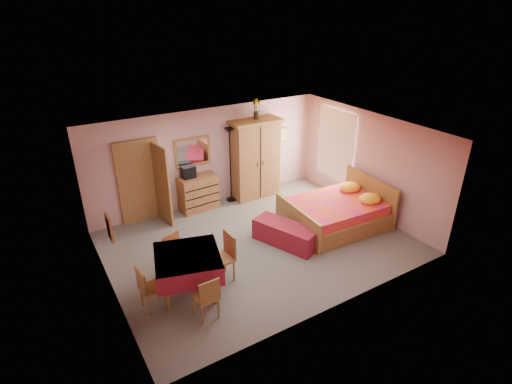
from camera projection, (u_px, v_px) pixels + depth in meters
floor at (259, 243)px, 9.14m from camera, size 6.50×6.50×0.00m
ceiling at (259, 134)px, 8.02m from camera, size 6.50×6.50×0.00m
wall_back at (209, 157)px, 10.51m from camera, size 6.50×0.10×2.60m
wall_front at (338, 247)px, 6.65m from camera, size 6.50×0.10×2.60m
wall_left at (103, 233)px, 7.06m from camera, size 0.10×5.00×2.60m
wall_right at (368, 163)px, 10.10m from camera, size 0.10×5.00×2.60m
doorway at (140, 182)px, 9.71m from camera, size 1.06×0.12×2.15m
window at (336, 145)px, 10.94m from camera, size 0.08×1.40×1.95m
picture_left at (109, 228)px, 6.43m from camera, size 0.04×0.32×0.42m
picture_back at (284, 134)px, 11.48m from camera, size 0.30×0.04×0.40m
chest_of_drawers at (198, 193)px, 10.46m from camera, size 1.03×0.56×0.94m
wall_mirror at (192, 152)px, 10.16m from camera, size 0.95×0.08×0.75m
stereo at (188, 172)px, 10.11m from camera, size 0.35×0.26×0.31m
floor_lamp at (230, 165)px, 10.68m from camera, size 0.30×0.30×2.07m
wardrobe at (255, 159)px, 10.95m from camera, size 1.41×0.74×2.20m
sunflower_vase at (256, 109)px, 10.40m from camera, size 0.22×0.22×0.53m
bed at (335, 206)px, 9.65m from camera, size 2.39×1.93×1.07m
bench at (285, 234)px, 9.02m from camera, size 1.06×1.58×0.50m
dining_table at (189, 274)px, 7.41m from camera, size 1.44×1.44×0.85m
chair_south at (206, 296)px, 6.85m from camera, size 0.40×0.40×0.85m
chair_north at (178, 255)px, 7.98m from camera, size 0.49×0.49×0.85m
chair_west at (152, 287)px, 7.05m from camera, size 0.43×0.43×0.87m
chair_east at (221, 258)px, 7.76m from camera, size 0.46×0.46×0.98m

